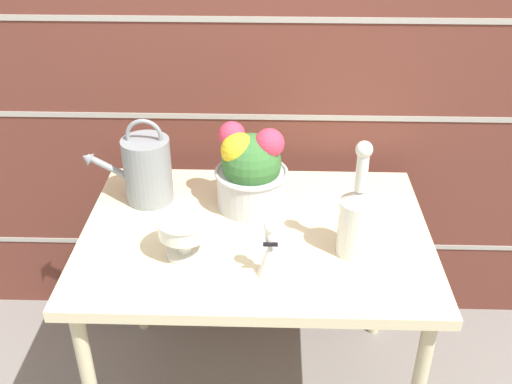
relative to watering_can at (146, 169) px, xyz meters
name	(u,v)px	position (x,y,z in m)	size (l,w,h in m)	color
brick_wall	(260,66)	(0.37, 0.34, 0.24)	(3.60, 0.08, 2.20)	brown
patio_table	(256,249)	(0.37, -0.18, -0.19)	(1.10, 0.79, 0.74)	beige
watering_can	(146,169)	(0.00, 0.00, 0.00)	(0.31, 0.16, 0.30)	gray
crystal_pedestal_bowl	(184,230)	(0.17, -0.31, -0.03)	(0.16, 0.16, 0.13)	silver
flower_planter	(251,170)	(0.35, -0.03, 0.02)	(0.25, 0.25, 0.29)	#BCBCC1
glass_decanter	(357,217)	(0.67, -0.28, 0.01)	(0.11, 0.11, 0.37)	silver
figurine_vase	(270,253)	(0.42, -0.40, -0.04)	(0.07, 0.07, 0.18)	white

